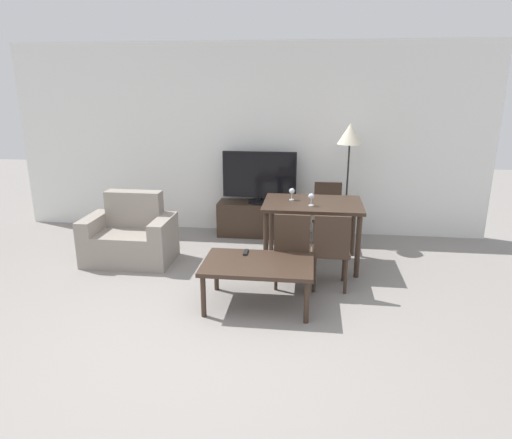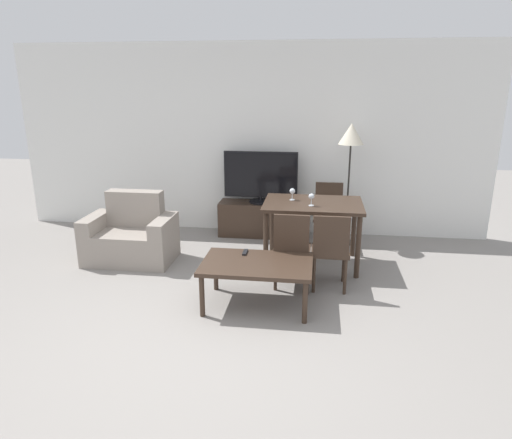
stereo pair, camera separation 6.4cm
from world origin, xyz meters
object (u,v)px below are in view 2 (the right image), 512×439
(tv, at_px, (261,177))
(dining_chair_near_right, at_px, (330,248))
(armchair, at_px, (131,237))
(tv_stand, at_px, (261,219))
(floor_lamp, at_px, (351,140))
(remote_primary, at_px, (245,252))
(coffee_table, at_px, (257,267))
(dining_table, at_px, (313,211))
(dining_chair_near, at_px, (292,246))
(dining_chair_far, at_px, (328,212))
(wine_glass_center, at_px, (311,197))
(wine_glass_left, at_px, (292,192))

(tv, height_order, dining_chair_near_right, tv)
(armchair, xyz_separation_m, tv, (1.48, 1.17, 0.57))
(tv_stand, xyz_separation_m, dining_chair_near_right, (0.96, -1.73, 0.23))
(dining_chair_near_right, bearing_deg, floor_lamp, 80.76)
(tv_stand, height_order, remote_primary, tv_stand)
(tv_stand, bearing_deg, armchair, -141.42)
(coffee_table, relative_size, dining_chair_near_right, 1.26)
(dining_table, bearing_deg, dining_chair_near, -105.84)
(dining_table, bearing_deg, dining_chair_far, 74.16)
(floor_lamp, relative_size, wine_glass_center, 11.25)
(dining_table, distance_m, wine_glass_center, 0.26)
(tv, xyz_separation_m, coffee_table, (0.24, -2.18, -0.45))
(coffee_table, relative_size, floor_lamp, 0.66)
(tv, bearing_deg, wine_glass_center, -57.71)
(tv, bearing_deg, floor_lamp, -8.50)
(dining_chair_far, relative_size, dining_chair_near_right, 1.00)
(dining_chair_near_right, xyz_separation_m, wine_glass_center, (-0.22, 0.56, 0.41))
(dining_chair_near_right, bearing_deg, armchair, 167.20)
(armchair, bearing_deg, tv, 38.52)
(wine_glass_center, bearing_deg, coffee_table, -115.93)
(wine_glass_center, bearing_deg, remote_primary, -129.64)
(dining_chair_near_right, bearing_deg, wine_glass_left, 119.69)
(wine_glass_left, relative_size, wine_glass_center, 1.00)
(dining_table, bearing_deg, floor_lamp, 61.21)
(tv_stand, distance_m, dining_chair_near, 1.83)
(armchair, bearing_deg, coffee_table, -30.42)
(tv, height_order, coffee_table, tv)
(dining_table, bearing_deg, tv, 126.86)
(tv, distance_m, dining_chair_far, 1.08)
(armchair, bearing_deg, dining_chair_near, -15.27)
(tv, xyz_separation_m, floor_lamp, (1.21, -0.18, 0.56))
(floor_lamp, bearing_deg, tv_stand, 171.39)
(wine_glass_center, bearing_deg, floor_lamp, 64.20)
(armchair, bearing_deg, wine_glass_left, 7.21)
(dining_chair_far, height_order, wine_glass_left, wine_glass_left)
(tv_stand, relative_size, dining_chair_near_right, 1.39)
(tv, bearing_deg, dining_chair_near, -72.24)
(tv_stand, xyz_separation_m, remote_primary, (0.09, -1.95, 0.22))
(tv, height_order, wine_glass_center, tv)
(dining_chair_near_right, bearing_deg, dining_table, 105.84)
(dining_chair_near, bearing_deg, floor_lamp, 66.92)
(tv, xyz_separation_m, dining_chair_near_right, (0.96, -1.73, -0.39))
(wine_glass_center, bearing_deg, dining_chair_far, 75.61)
(coffee_table, xyz_separation_m, dining_chair_near, (0.31, 0.45, 0.07))
(dining_table, distance_m, dining_chair_far, 0.77)
(dining_chair_near_right, xyz_separation_m, floor_lamp, (0.25, 1.55, 0.95))
(dining_chair_near_right, bearing_deg, coffee_table, -147.68)
(dining_table, distance_m, wine_glass_left, 0.34)
(coffee_table, distance_m, remote_primary, 0.29)
(floor_lamp, bearing_deg, wine_glass_center, -115.80)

